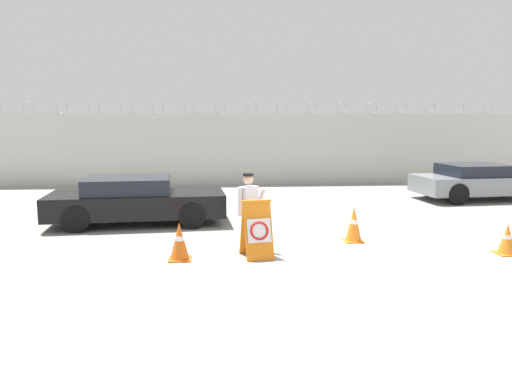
{
  "coord_description": "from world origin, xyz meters",
  "views": [
    {
      "loc": [
        -2.16,
        -10.17,
        2.78
      ],
      "look_at": [
        -1.26,
        1.01,
        1.13
      ],
      "focal_mm": 35.0,
      "sensor_mm": 36.0,
      "label": 1
    }
  ],
  "objects_px": {
    "barricade_sign": "(257,229)",
    "parked_car_far_side": "(478,181)",
    "traffic_cone_far": "(507,239)",
    "traffic_cone_near": "(179,241)",
    "security_guard": "(248,209)",
    "traffic_cone_mid": "(354,224)",
    "parked_car_front_coupe": "(136,200)"
  },
  "relations": [
    {
      "from": "security_guard",
      "to": "traffic_cone_near",
      "type": "height_order",
      "value": "security_guard"
    },
    {
      "from": "traffic_cone_mid",
      "to": "parked_car_front_coupe",
      "type": "relative_size",
      "value": 0.17
    },
    {
      "from": "security_guard",
      "to": "traffic_cone_mid",
      "type": "height_order",
      "value": "security_guard"
    },
    {
      "from": "security_guard",
      "to": "traffic_cone_far",
      "type": "relative_size",
      "value": 2.63
    },
    {
      "from": "traffic_cone_near",
      "to": "traffic_cone_mid",
      "type": "bearing_deg",
      "value": 17.29
    },
    {
      "from": "security_guard",
      "to": "parked_car_far_side",
      "type": "height_order",
      "value": "security_guard"
    },
    {
      "from": "traffic_cone_near",
      "to": "traffic_cone_far",
      "type": "distance_m",
      "value": 6.74
    },
    {
      "from": "security_guard",
      "to": "parked_car_front_coupe",
      "type": "distance_m",
      "value": 4.18
    },
    {
      "from": "security_guard",
      "to": "parked_car_far_side",
      "type": "relative_size",
      "value": 0.37
    },
    {
      "from": "traffic_cone_mid",
      "to": "parked_car_far_side",
      "type": "xyz_separation_m",
      "value": [
        5.96,
        5.58,
        0.24
      ]
    },
    {
      "from": "barricade_sign",
      "to": "traffic_cone_far",
      "type": "xyz_separation_m",
      "value": [
        5.18,
        -0.18,
        -0.27
      ]
    },
    {
      "from": "parked_car_front_coupe",
      "to": "traffic_cone_far",
      "type": "bearing_deg",
      "value": -29.03
    },
    {
      "from": "traffic_cone_near",
      "to": "parked_car_front_coupe",
      "type": "distance_m",
      "value": 3.91
    },
    {
      "from": "barricade_sign",
      "to": "parked_car_far_side",
      "type": "bearing_deg",
      "value": 28.2
    },
    {
      "from": "traffic_cone_far",
      "to": "barricade_sign",
      "type": "bearing_deg",
      "value": 177.96
    },
    {
      "from": "security_guard",
      "to": "traffic_cone_near",
      "type": "bearing_deg",
      "value": 157.11
    },
    {
      "from": "traffic_cone_near",
      "to": "parked_car_front_coupe",
      "type": "bearing_deg",
      "value": 111.31
    },
    {
      "from": "barricade_sign",
      "to": "security_guard",
      "type": "relative_size",
      "value": 0.71
    },
    {
      "from": "barricade_sign",
      "to": "parked_car_far_side",
      "type": "height_order",
      "value": "parked_car_far_side"
    },
    {
      "from": "barricade_sign",
      "to": "parked_car_front_coupe",
      "type": "relative_size",
      "value": 0.25
    },
    {
      "from": "security_guard",
      "to": "barricade_sign",
      "type": "bearing_deg",
      "value": -118.74
    },
    {
      "from": "barricade_sign",
      "to": "traffic_cone_near",
      "type": "distance_m",
      "value": 1.57
    },
    {
      "from": "traffic_cone_near",
      "to": "security_guard",
      "type": "bearing_deg",
      "value": 21.58
    },
    {
      "from": "security_guard",
      "to": "traffic_cone_mid",
      "type": "xyz_separation_m",
      "value": [
        2.45,
        0.64,
        -0.52
      ]
    },
    {
      "from": "traffic_cone_mid",
      "to": "traffic_cone_far",
      "type": "xyz_separation_m",
      "value": [
        2.87,
        -1.33,
        -0.08
      ]
    },
    {
      "from": "traffic_cone_far",
      "to": "parked_car_far_side",
      "type": "bearing_deg",
      "value": 65.88
    },
    {
      "from": "traffic_cone_near",
      "to": "traffic_cone_far",
      "type": "bearing_deg",
      "value": -1.04
    },
    {
      "from": "barricade_sign",
      "to": "traffic_cone_far",
      "type": "bearing_deg",
      "value": -12.91
    },
    {
      "from": "traffic_cone_far",
      "to": "parked_car_far_side",
      "type": "relative_size",
      "value": 0.14
    },
    {
      "from": "traffic_cone_mid",
      "to": "parked_car_front_coupe",
      "type": "xyz_separation_m",
      "value": [
        -5.28,
        2.43,
        0.24
      ]
    },
    {
      "from": "barricade_sign",
      "to": "traffic_cone_near",
      "type": "xyz_separation_m",
      "value": [
        -1.55,
        -0.06,
        -0.21
      ]
    },
    {
      "from": "traffic_cone_near",
      "to": "parked_car_far_side",
      "type": "xyz_separation_m",
      "value": [
        9.83,
        6.78,
        0.26
      ]
    }
  ]
}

